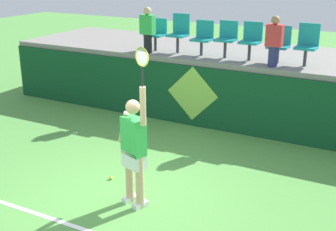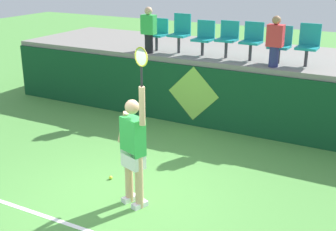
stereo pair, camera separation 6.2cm
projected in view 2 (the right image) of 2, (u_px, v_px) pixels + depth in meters
ground_plane at (122, 199)px, 7.48m from camera, size 40.00×40.00×0.00m
court_back_wall at (214, 98)px, 10.36m from camera, size 11.65×0.20×1.41m
spectator_platform at (239, 53)px, 11.34m from camera, size 11.65×3.08×0.12m
court_baseline_stripe at (83, 229)px, 6.64m from camera, size 10.48×0.08×0.01m
tennis_player at (133, 147)px, 7.00m from camera, size 0.72×0.37×2.56m
tennis_ball at (111, 178)px, 8.12m from camera, size 0.07×0.07×0.07m
water_bottle at (147, 49)px, 11.05m from camera, size 0.06×0.06×0.21m
stadium_chair_0 at (158, 32)px, 11.30m from camera, size 0.44×0.42×0.77m
stadium_chair_1 at (180, 31)px, 11.01m from camera, size 0.44×0.42×0.92m
stadium_chair_2 at (204, 36)px, 10.74m from camera, size 0.44×0.42×0.80m
stadium_chair_3 at (228, 37)px, 10.46m from camera, size 0.44×0.42×0.83m
stadium_chair_4 at (252, 39)px, 10.20m from camera, size 0.44×0.42×0.84m
stadium_chair_5 at (280, 43)px, 9.92m from camera, size 0.44×0.42×0.80m
stadium_chair_6 at (308, 43)px, 9.64m from camera, size 0.44×0.42×0.89m
spectator_0 at (275, 41)px, 9.53m from camera, size 0.34×0.20×1.07m
spectator_1 at (149, 29)px, 10.90m from camera, size 0.34×0.20×1.10m
wall_signage_mount at (193, 126)px, 10.72m from camera, size 1.27×0.01×1.41m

